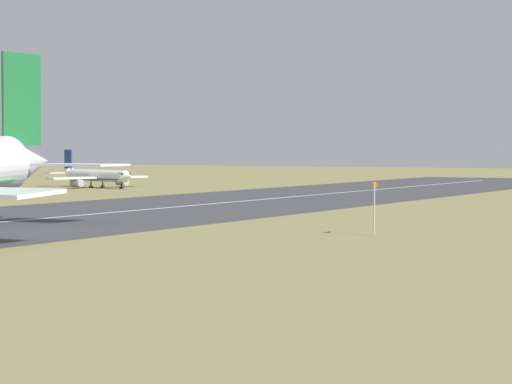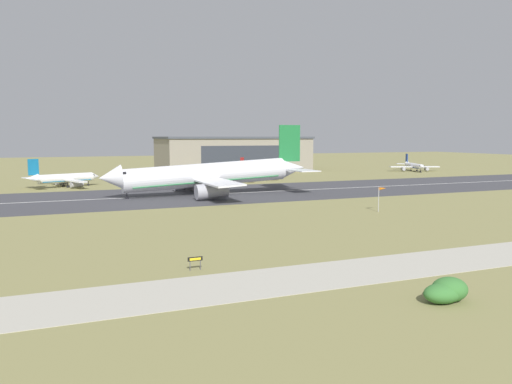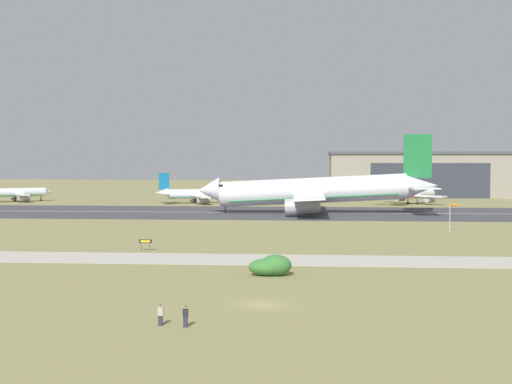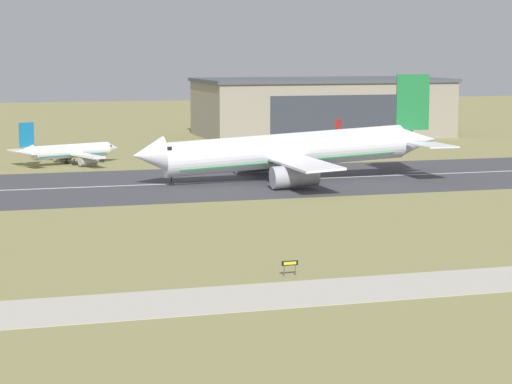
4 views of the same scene
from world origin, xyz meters
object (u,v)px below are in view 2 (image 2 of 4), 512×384
Objects in this scene: airplane_parked_west at (252,172)px; airplane_parked_east at (65,179)px; shrub_clump at (447,291)px; windsock_pole at (382,190)px; airplane_parked_far_east at (414,166)px; airplane_landing at (208,175)px; runway_sign at (195,260)px.

airplane_parked_east is (-63.00, -1.63, -0.14)m from airplane_parked_west.
shrub_clump is 57.99m from windsock_pole.
windsock_pole is (-88.66, -96.61, 2.20)m from airplane_parked_far_east.
airplane_parked_east is at bearing 133.26° from airplane_landing.
windsock_pole reaches higher than runway_sign.
airplane_parked_west is 0.97× the size of airplane_parked_far_east.
airplane_landing is 50.97m from airplane_parked_east.
airplane_parked_west is (28.11, 38.70, -2.52)m from airplane_landing.
airplane_parked_east is at bearing -178.52° from airplane_parked_west.
runway_sign is (-18.93, 19.84, 0.17)m from shrub_clump.
shrub_clump is 0.93× the size of windsock_pole.
airplane_parked_far_east is 4.75× the size of windsock_pole.
airplane_parked_east is at bearing 96.01° from runway_sign.
runway_sign is at bearing -137.25° from airplane_parked_far_east.
airplane_parked_far_east is 186.56m from runway_sign.
airplane_parked_west is at bearing 65.05° from runway_sign.
airplane_landing is 2.42× the size of airplane_parked_west.
airplane_parked_east is 99.18m from windsock_pole.
airplane_parked_east is 13.19× the size of runway_sign.
airplane_parked_far_east is at bearing 25.67° from airplane_landing.
windsock_pole is at bearing -132.54° from airplane_parked_far_east.
windsock_pole is 57.00m from runway_sign.
airplane_parked_west reaches higher than airplane_parked_far_east.
shrub_clump is 2.68× the size of runway_sign.
airplane_parked_far_east is (85.49, 15.90, -0.45)m from airplane_parked_west.
airplane_parked_east is at bearing 127.11° from windsock_pole.
shrub_clump is at bearing -46.35° from runway_sign.
shrub_clump is at bearing -104.01° from airplane_parked_west.
airplane_parked_west is 86.96m from airplane_parked_far_east.
airplane_parked_west is 80.79m from windsock_pole.
airplane_landing is at bearing -126.00° from airplane_parked_west.
airplane_landing is at bearing -46.74° from airplane_parked_east.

